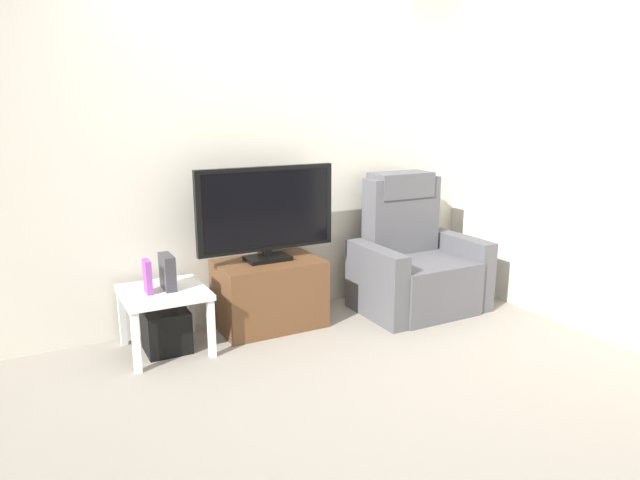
{
  "coord_description": "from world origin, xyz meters",
  "views": [
    {
      "loc": [
        -1.68,
        -2.86,
        1.61
      ],
      "look_at": [
        0.13,
        0.5,
        0.7
      ],
      "focal_mm": 31.76,
      "sensor_mm": 36.0,
      "label": 1
    }
  ],
  "objects_px": {
    "subwoofer_box": "(166,330)",
    "game_console": "(167,272)",
    "book_upright": "(147,277)",
    "tv_stand": "(270,293)",
    "recliner_armchair": "(415,262)",
    "television": "(267,211)",
    "side_table": "(164,299)"
  },
  "relations": [
    {
      "from": "side_table",
      "to": "subwoofer_box",
      "type": "xyz_separation_m",
      "value": [
        -0.0,
        0.0,
        -0.22
      ]
    },
    {
      "from": "television",
      "to": "recliner_armchair",
      "type": "xyz_separation_m",
      "value": [
        1.21,
        -0.19,
        -0.49
      ]
    },
    {
      "from": "tv_stand",
      "to": "subwoofer_box",
      "type": "bearing_deg",
      "value": -174.25
    },
    {
      "from": "tv_stand",
      "to": "game_console",
      "type": "height_order",
      "value": "game_console"
    },
    {
      "from": "recliner_armchair",
      "to": "subwoofer_box",
      "type": "height_order",
      "value": "recliner_armchair"
    },
    {
      "from": "subwoofer_box",
      "to": "television",
      "type": "bearing_deg",
      "value": 7.12
    },
    {
      "from": "television",
      "to": "side_table",
      "type": "distance_m",
      "value": 0.94
    },
    {
      "from": "tv_stand",
      "to": "book_upright",
      "type": "xyz_separation_m",
      "value": [
        -0.89,
        -0.1,
        0.29
      ]
    },
    {
      "from": "recliner_armchair",
      "to": "side_table",
      "type": "xyz_separation_m",
      "value": [
        -1.99,
        0.09,
        -0.01
      ]
    },
    {
      "from": "game_console",
      "to": "book_upright",
      "type": "bearing_deg",
      "value": -167.47
    },
    {
      "from": "television",
      "to": "book_upright",
      "type": "bearing_deg",
      "value": -172.4
    },
    {
      "from": "subwoofer_box",
      "to": "book_upright",
      "type": "bearing_deg",
      "value": -168.69
    },
    {
      "from": "recliner_armchair",
      "to": "side_table",
      "type": "distance_m",
      "value": 2.0
    },
    {
      "from": "television",
      "to": "book_upright",
      "type": "distance_m",
      "value": 0.95
    },
    {
      "from": "subwoofer_box",
      "to": "game_console",
      "type": "relative_size",
      "value": 1.23
    },
    {
      "from": "side_table",
      "to": "book_upright",
      "type": "distance_m",
      "value": 0.2
    },
    {
      "from": "tv_stand",
      "to": "side_table",
      "type": "relative_size",
      "value": 1.41
    },
    {
      "from": "tv_stand",
      "to": "side_table",
      "type": "height_order",
      "value": "tv_stand"
    },
    {
      "from": "television",
      "to": "game_console",
      "type": "relative_size",
      "value": 4.51
    },
    {
      "from": "television",
      "to": "book_upright",
      "type": "xyz_separation_m",
      "value": [
        -0.89,
        -0.12,
        -0.33
      ]
    },
    {
      "from": "recliner_armchair",
      "to": "subwoofer_box",
      "type": "xyz_separation_m",
      "value": [
        -1.99,
        0.09,
        -0.23
      ]
    },
    {
      "from": "recliner_armchair",
      "to": "television",
      "type": "bearing_deg",
      "value": 160.81
    },
    {
      "from": "television",
      "to": "game_console",
      "type": "height_order",
      "value": "television"
    },
    {
      "from": "subwoofer_box",
      "to": "book_upright",
      "type": "relative_size",
      "value": 1.29
    },
    {
      "from": "recliner_armchair",
      "to": "side_table",
      "type": "height_order",
      "value": "recliner_armchair"
    },
    {
      "from": "tv_stand",
      "to": "recliner_armchair",
      "type": "bearing_deg",
      "value": -8.01
    },
    {
      "from": "tv_stand",
      "to": "recliner_armchair",
      "type": "height_order",
      "value": "recliner_armchair"
    },
    {
      "from": "game_console",
      "to": "subwoofer_box",
      "type": "bearing_deg",
      "value": -164.05
    },
    {
      "from": "game_console",
      "to": "television",
      "type": "bearing_deg",
      "value": 6.7
    },
    {
      "from": "tv_stand",
      "to": "side_table",
      "type": "bearing_deg",
      "value": -174.25
    },
    {
      "from": "tv_stand",
      "to": "subwoofer_box",
      "type": "height_order",
      "value": "tv_stand"
    },
    {
      "from": "tv_stand",
      "to": "television",
      "type": "bearing_deg",
      "value": 90.0
    }
  ]
}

